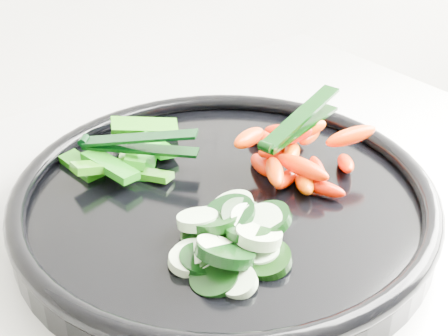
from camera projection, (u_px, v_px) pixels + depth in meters
veggie_tray at (224, 201)px, 0.55m from camera, size 0.41×0.41×0.04m
cucumber_pile at (227, 238)px, 0.49m from camera, size 0.12×0.11×0.04m
carrot_pile at (293, 153)px, 0.58m from camera, size 0.13×0.14×0.06m
pepper_pile at (130, 155)px, 0.60m from camera, size 0.13×0.11×0.04m
tong_carrot at (298, 123)px, 0.56m from camera, size 0.11×0.04×0.02m
tong_pepper at (136, 143)px, 0.58m from camera, size 0.09×0.09×0.02m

